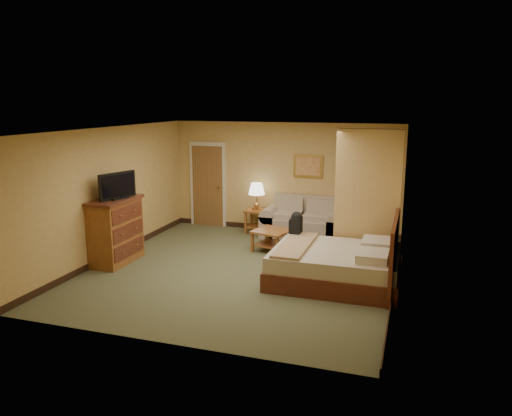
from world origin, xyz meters
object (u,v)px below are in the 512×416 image
at_px(loveseat, 303,224).
at_px(bed, 339,265).
at_px(coffee_table, 272,236).
at_px(dresser, 116,231).

bearing_deg(loveseat, bed, -65.27).
xyz_separation_m(loveseat, bed, (1.23, -2.68, 0.02)).
bearing_deg(bed, coffee_table, 138.22).
xyz_separation_m(coffee_table, bed, (1.62, -1.45, 0.00)).
xyz_separation_m(loveseat, coffee_table, (-0.39, -1.23, 0.02)).
xyz_separation_m(dresser, bed, (4.29, 0.22, -0.32)).
xyz_separation_m(loveseat, dresser, (-3.06, -2.89, 0.33)).
height_order(dresser, bed, dresser).
distance_m(loveseat, dresser, 4.22).
relative_size(loveseat, dresser, 1.47).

